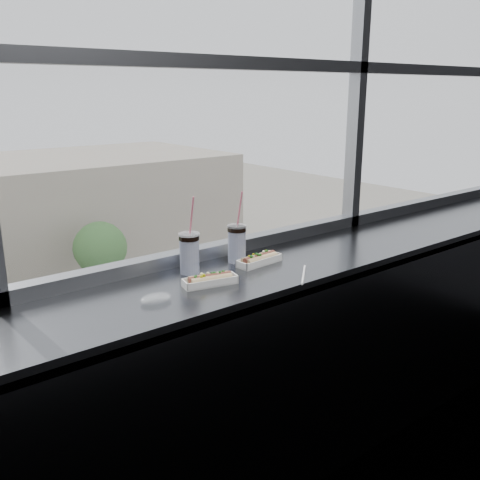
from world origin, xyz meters
TOP-DOWN VIEW (x-y plane):
  - wall_back_lower at (0.00, 1.50)m, footprint 6.00×0.00m
  - counter at (0.00, 1.23)m, footprint 6.00×0.55m
  - counter_fascia at (0.00, 0.97)m, footprint 6.00×0.04m
  - hotdog_tray_left at (-0.25, 1.18)m, footprint 0.24×0.12m
  - hotdog_tray_right at (0.09, 1.26)m, footprint 0.24×0.10m
  - soda_cup_left at (-0.24, 1.36)m, footprint 0.09×0.09m
  - soda_cup_right at (0.03, 1.36)m, footprint 0.09×0.09m
  - loose_straw at (0.13, 1.02)m, footprint 0.19×0.17m
  - wrapper at (-0.52, 1.16)m, footprint 0.11×0.08m
  - car_near_d at (5.02, 17.50)m, footprint 3.48×6.93m
  - car_far_c at (10.38, 25.50)m, footprint 3.63×7.17m
  - pedestrian_d at (8.14, 29.66)m, footprint 1.02×0.77m
  - pedestrian_c at (6.20, 30.70)m, footprint 0.98×0.73m
  - tree_right at (11.32, 29.50)m, footprint 3.30×3.30m

SIDE VIEW (x-z plane):
  - pedestrian_c at x=6.20m, z-range -10.96..-8.76m
  - car_near_d at x=5.02m, z-range -10.94..-8.72m
  - pedestrian_d at x=8.14m, z-range -10.96..-8.66m
  - car_far_c at x=10.38m, z-range -10.94..-8.64m
  - tree_right at x=11.32m, z-range -10.08..-4.93m
  - wall_back_lower at x=0.00m, z-range -2.45..3.55m
  - counter_fascia at x=0.00m, z-range 0.03..1.07m
  - counter at x=0.00m, z-range 1.04..1.10m
  - loose_straw at x=0.13m, z-range 1.10..1.11m
  - wrapper at x=-0.52m, z-range 1.10..1.13m
  - hotdog_tray_left at x=-0.25m, z-range 1.09..1.15m
  - hotdog_tray_right at x=0.09m, z-range 1.09..1.15m
  - soda_cup_right at x=0.03m, z-range 1.03..1.37m
  - soda_cup_left at x=-0.24m, z-range 1.03..1.37m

